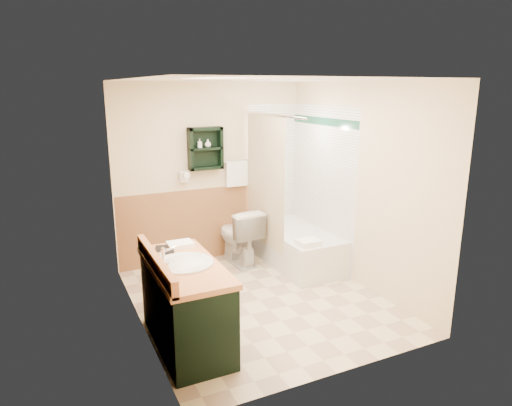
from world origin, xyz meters
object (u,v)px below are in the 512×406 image
object	(u,v)px
bathtub	(295,247)
soap_bottle_b	(208,144)
soap_bottle_a	(200,146)
vanity	(186,305)
wall_shelf	(206,148)
toilet	(239,236)
vanity_book	(154,240)
hair_dryer	(184,176)

from	to	relation	value
bathtub	soap_bottle_b	world-z (taller)	soap_bottle_b
soap_bottle_a	soap_bottle_b	xyz separation A→B (m)	(0.11, 0.00, 0.01)
vanity	soap_bottle_a	size ratio (longest dim) A/B	10.92
wall_shelf	toilet	xyz separation A→B (m)	(0.34, -0.27, -1.17)
bathtub	soap_bottle_a	bearing A→B (deg)	151.14
vanity	toilet	size ratio (longest dim) A/B	1.62
vanity_book	soap_bottle_b	world-z (taller)	soap_bottle_b
vanity	toilet	world-z (taller)	vanity
wall_shelf	bathtub	bearing A→B (deg)	-30.90
wall_shelf	toilet	bearing A→B (deg)	-37.78
bathtub	vanity_book	xyz separation A→B (m)	(-2.08, -0.89, 0.68)
toilet	soap_bottle_a	size ratio (longest dim) A/B	6.74
toilet	soap_bottle_a	xyz separation A→B (m)	(-0.42, 0.26, 1.21)
bathtub	vanity_book	bearing A→B (deg)	-156.84
wall_shelf	toilet	size ratio (longest dim) A/B	0.71
bathtub	toilet	xyz separation A→B (m)	(-0.68, 0.35, 0.14)
hair_dryer	soap_bottle_a	bearing A→B (deg)	-7.74
vanity	toilet	xyz separation A→B (m)	(1.24, 1.66, -0.02)
vanity	toilet	distance (m)	2.07
wall_shelf	bathtub	distance (m)	1.77
toilet	vanity_book	distance (m)	1.95
vanity	vanity_book	bearing A→B (deg)	111.51
toilet	vanity_book	size ratio (longest dim) A/B	3.14
soap_bottle_a	hair_dryer	bearing A→B (deg)	172.26
vanity	soap_bottle_a	bearing A→B (deg)	66.97
bathtub	vanity_book	world-z (taller)	vanity_book
wall_shelf	soap_bottle_b	world-z (taller)	wall_shelf
hair_dryer	wall_shelf	bearing A→B (deg)	-4.76
wall_shelf	soap_bottle_b	xyz separation A→B (m)	(0.03, -0.01, 0.06)
vanity_book	soap_bottle_b	xyz separation A→B (m)	(1.09, 1.50, 0.68)
toilet	soap_bottle_b	xyz separation A→B (m)	(-0.31, 0.26, 1.23)
vanity_book	soap_bottle_b	bearing A→B (deg)	70.82
vanity_book	wall_shelf	bearing A→B (deg)	71.73
bathtub	soap_bottle_b	bearing A→B (deg)	148.49
hair_dryer	bathtub	xyz separation A→B (m)	(1.33, -0.64, -0.96)
wall_shelf	vanity_book	bearing A→B (deg)	-125.16
soap_bottle_a	soap_bottle_b	world-z (taller)	soap_bottle_b
bathtub	soap_bottle_b	distance (m)	1.80
hair_dryer	vanity	distance (m)	2.19
hair_dryer	vanity	size ratio (longest dim) A/B	0.19
bathtub	vanity_book	distance (m)	2.37
hair_dryer	vanity_book	xyz separation A→B (m)	(-0.76, -1.53, -0.28)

